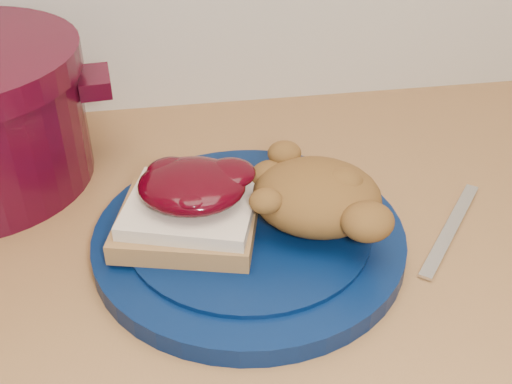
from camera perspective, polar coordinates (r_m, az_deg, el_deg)
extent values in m
cylinder|color=#04153B|center=(0.62, -0.62, -4.17)|extent=(0.38, 0.38, 0.02)
cube|color=olive|center=(0.60, -6.10, -2.69)|extent=(0.15, 0.14, 0.02)
cube|color=beige|center=(0.59, -5.83, -1.34)|extent=(0.14, 0.13, 0.01)
ellipsoid|color=black|center=(0.58, -5.73, 0.60)|extent=(0.12, 0.12, 0.03)
ellipsoid|color=brown|center=(0.60, 5.42, -0.39)|extent=(0.15, 0.14, 0.06)
cube|color=silver|center=(0.67, 16.93, -3.08)|extent=(0.12, 0.14, 0.00)
cube|color=#380514|center=(0.73, -14.16, 9.48)|extent=(0.04, 0.06, 0.02)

